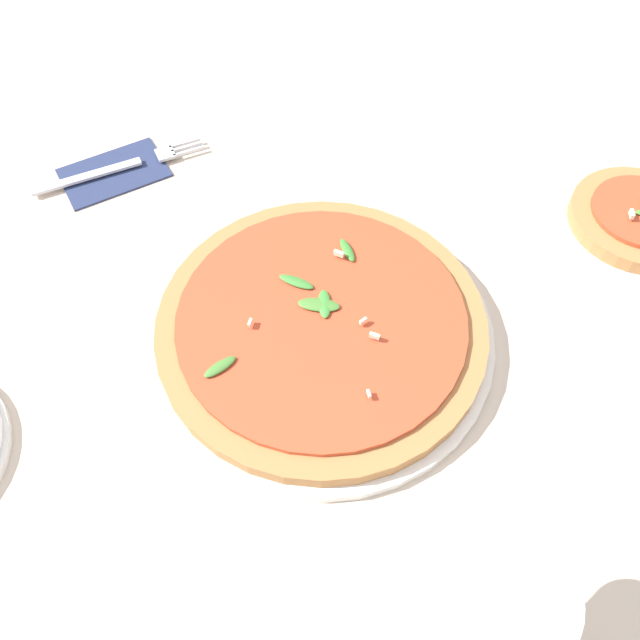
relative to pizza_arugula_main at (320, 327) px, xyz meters
The scene contains 6 objects.
ground_plane 0.04m from the pizza_arugula_main, 87.35° to the left, with size 6.00×6.00×0.00m, color beige.
pizza_arugula_main is the anchor object (origin of this frame).
pizza_personal_side 0.41m from the pizza_arugula_main, 10.80° to the left, with size 0.18×0.18×0.05m.
wine_glass 0.32m from the pizza_arugula_main, 78.92° to the right, with size 0.09×0.09×0.15m.
napkin 0.37m from the pizza_arugula_main, 125.52° to the left, with size 0.15×0.12×0.01m.
fork 0.37m from the pizza_arugula_main, 124.30° to the left, with size 0.22×0.07×0.00m.
Camera 1 is at (-0.07, -0.39, 0.56)m, focal length 35.00 mm.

